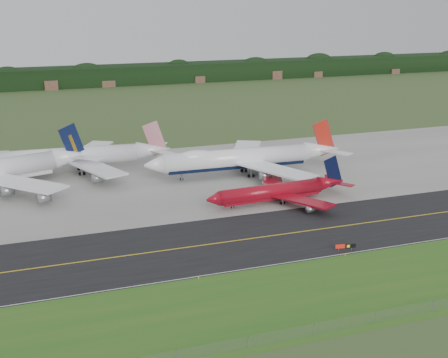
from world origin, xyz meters
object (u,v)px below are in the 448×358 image
(jet_ba_747, at_px, (243,158))
(jet_red_737, at_px, (279,191))
(taxiway_sign, at_px, (346,246))
(jet_star_tail, at_px, (80,157))

(jet_ba_747, relative_size, jet_red_737, 1.54)
(taxiway_sign, bearing_deg, jet_red_737, 89.43)
(jet_ba_747, xyz_separation_m, jet_star_tail, (-48.50, 20.71, -0.36))
(jet_star_tail, bearing_deg, taxiway_sign, -61.17)
(taxiway_sign, bearing_deg, jet_star_tail, 118.83)
(jet_red_737, xyz_separation_m, jet_star_tail, (-47.69, 49.30, 2.08))
(jet_ba_747, relative_size, taxiway_sign, 14.00)
(jet_ba_747, xyz_separation_m, jet_red_737, (-0.81, -28.59, -2.44))
(jet_star_tail, xyz_separation_m, taxiway_sign, (47.32, -85.97, -4.15))
(jet_ba_747, distance_m, jet_star_tail, 52.74)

